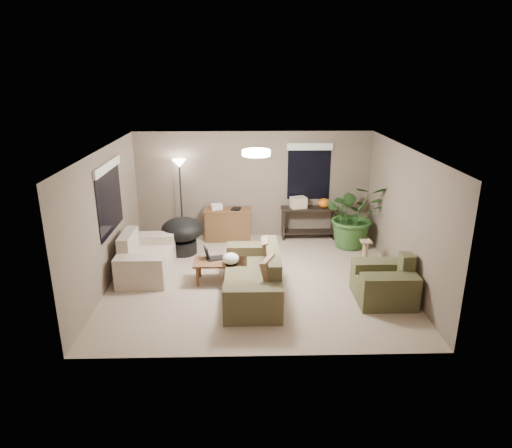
{
  "coord_description": "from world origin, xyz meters",
  "views": [
    {
      "loc": [
        -0.21,
        -7.98,
        3.82
      ],
      "look_at": [
        0.0,
        0.2,
        1.05
      ],
      "focal_mm": 32.0,
      "sensor_mm": 36.0,
      "label": 1
    }
  ],
  "objects_px": {
    "main_sofa": "(254,279)",
    "loveseat": "(145,259)",
    "console_table": "(308,220)",
    "desk": "(228,224)",
    "papasan_chair": "(182,233)",
    "floor_lamp": "(180,173)",
    "houseplant": "(354,222)",
    "coffee_table": "(220,264)",
    "cat_scratching_post": "(365,254)",
    "armchair": "(385,284)"
  },
  "relations": [
    {
      "from": "console_table",
      "to": "houseplant",
      "type": "distance_m",
      "value": 1.11
    },
    {
      "from": "cat_scratching_post",
      "to": "floor_lamp",
      "type": "bearing_deg",
      "value": 158.63
    },
    {
      "from": "loveseat",
      "to": "console_table",
      "type": "distance_m",
      "value": 3.98
    },
    {
      "from": "loveseat",
      "to": "papasan_chair",
      "type": "relative_size",
      "value": 1.39
    },
    {
      "from": "desk",
      "to": "cat_scratching_post",
      "type": "relative_size",
      "value": 2.2
    },
    {
      "from": "coffee_table",
      "to": "desk",
      "type": "bearing_deg",
      "value": 88.36
    },
    {
      "from": "console_table",
      "to": "main_sofa",
      "type": "bearing_deg",
      "value": -115.09
    },
    {
      "from": "armchair",
      "to": "cat_scratching_post",
      "type": "height_order",
      "value": "armchair"
    },
    {
      "from": "coffee_table",
      "to": "papasan_chair",
      "type": "distance_m",
      "value": 1.69
    },
    {
      "from": "cat_scratching_post",
      "to": "houseplant",
      "type": "bearing_deg",
      "value": 92.17
    },
    {
      "from": "armchair",
      "to": "cat_scratching_post",
      "type": "bearing_deg",
      "value": 87.65
    },
    {
      "from": "main_sofa",
      "to": "coffee_table",
      "type": "xyz_separation_m",
      "value": [
        -0.63,
        0.54,
        0.06
      ]
    },
    {
      "from": "main_sofa",
      "to": "floor_lamp",
      "type": "height_order",
      "value": "floor_lamp"
    },
    {
      "from": "main_sofa",
      "to": "papasan_chair",
      "type": "bearing_deg",
      "value": 127.57
    },
    {
      "from": "cat_scratching_post",
      "to": "papasan_chair",
      "type": "bearing_deg",
      "value": 170.17
    },
    {
      "from": "armchair",
      "to": "papasan_chair",
      "type": "distance_m",
      "value": 4.39
    },
    {
      "from": "main_sofa",
      "to": "armchair",
      "type": "distance_m",
      "value": 2.27
    },
    {
      "from": "floor_lamp",
      "to": "houseplant",
      "type": "xyz_separation_m",
      "value": [
        3.92,
        -0.57,
        -1.01
      ]
    },
    {
      "from": "main_sofa",
      "to": "loveseat",
      "type": "relative_size",
      "value": 1.37
    },
    {
      "from": "desk",
      "to": "papasan_chair",
      "type": "bearing_deg",
      "value": -139.1
    },
    {
      "from": "houseplant",
      "to": "cat_scratching_post",
      "type": "xyz_separation_m",
      "value": [
        0.04,
        -0.98,
        -0.37
      ]
    },
    {
      "from": "main_sofa",
      "to": "coffee_table",
      "type": "bearing_deg",
      "value": 139.07
    },
    {
      "from": "floor_lamp",
      "to": "houseplant",
      "type": "bearing_deg",
      "value": -8.22
    },
    {
      "from": "loveseat",
      "to": "houseplant",
      "type": "distance_m",
      "value": 4.62
    },
    {
      "from": "loveseat",
      "to": "houseplant",
      "type": "bearing_deg",
      "value": 17.04
    },
    {
      "from": "main_sofa",
      "to": "houseplant",
      "type": "distance_m",
      "value": 3.25
    },
    {
      "from": "coffee_table",
      "to": "floor_lamp",
      "type": "relative_size",
      "value": 0.52
    },
    {
      "from": "main_sofa",
      "to": "papasan_chair",
      "type": "xyz_separation_m",
      "value": [
        -1.52,
        1.98,
        0.17
      ]
    },
    {
      "from": "console_table",
      "to": "houseplant",
      "type": "height_order",
      "value": "houseplant"
    },
    {
      "from": "loveseat",
      "to": "coffee_table",
      "type": "bearing_deg",
      "value": -14.92
    },
    {
      "from": "armchair",
      "to": "papasan_chair",
      "type": "height_order",
      "value": "armchair"
    },
    {
      "from": "loveseat",
      "to": "floor_lamp",
      "type": "bearing_deg",
      "value": 75.69
    },
    {
      "from": "console_table",
      "to": "desk",
      "type": "bearing_deg",
      "value": -177.95
    },
    {
      "from": "console_table",
      "to": "cat_scratching_post",
      "type": "relative_size",
      "value": 2.6
    },
    {
      "from": "papasan_chair",
      "to": "floor_lamp",
      "type": "xyz_separation_m",
      "value": [
        -0.11,
        0.88,
        1.13
      ]
    },
    {
      "from": "loveseat",
      "to": "console_table",
      "type": "height_order",
      "value": "loveseat"
    },
    {
      "from": "houseplant",
      "to": "floor_lamp",
      "type": "bearing_deg",
      "value": 171.78
    },
    {
      "from": "armchair",
      "to": "desk",
      "type": "distance_m",
      "value": 4.17
    },
    {
      "from": "houseplant",
      "to": "cat_scratching_post",
      "type": "height_order",
      "value": "houseplant"
    },
    {
      "from": "console_table",
      "to": "houseplant",
      "type": "xyz_separation_m",
      "value": [
        0.94,
        -0.58,
        0.15
      ]
    },
    {
      "from": "papasan_chair",
      "to": "houseplant",
      "type": "height_order",
      "value": "houseplant"
    },
    {
      "from": "coffee_table",
      "to": "desk",
      "type": "xyz_separation_m",
      "value": [
        0.06,
        2.26,
        0.02
      ]
    },
    {
      "from": "main_sofa",
      "to": "console_table",
      "type": "xyz_separation_m",
      "value": [
        1.35,
        2.88,
        0.14
      ]
    },
    {
      "from": "coffee_table",
      "to": "houseplant",
      "type": "distance_m",
      "value": 3.4
    },
    {
      "from": "console_table",
      "to": "houseplant",
      "type": "relative_size",
      "value": 0.87
    },
    {
      "from": "main_sofa",
      "to": "console_table",
      "type": "distance_m",
      "value": 3.18
    },
    {
      "from": "armchair",
      "to": "console_table",
      "type": "bearing_deg",
      "value": 106.16
    },
    {
      "from": "main_sofa",
      "to": "console_table",
      "type": "relative_size",
      "value": 1.69
    },
    {
      "from": "coffee_table",
      "to": "papasan_chair",
      "type": "xyz_separation_m",
      "value": [
        -0.89,
        1.43,
        0.11
      ]
    },
    {
      "from": "loveseat",
      "to": "floor_lamp",
      "type": "relative_size",
      "value": 0.84
    }
  ]
}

